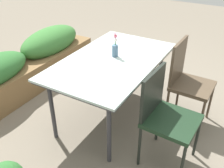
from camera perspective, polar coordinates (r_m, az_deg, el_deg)
The scene contains 6 objects.
ground_plane at distance 3.26m, azimuth 0.01°, elevation -5.80°, with size 12.00×12.00×0.00m, color #756B5B.
dining_table at distance 2.80m, azimuth -0.00°, elevation 4.55°, with size 1.54×0.93×0.76m.
chair_near_left at distance 2.36m, azimuth 11.69°, elevation -6.34°, with size 0.48×0.48×0.94m.
chair_near_right at distance 2.92m, azimuth 16.31°, elevation 1.22°, with size 0.44×0.44×0.98m.
flower_vase at distance 2.81m, azimuth 0.74°, elevation 8.17°, with size 0.07×0.07×0.27m.
planter_box at distance 3.77m, azimuth -18.72°, elevation 3.87°, with size 2.45×0.55×0.71m.
Camera 1 is at (-2.25, -1.30, 1.97)m, focal length 40.89 mm.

